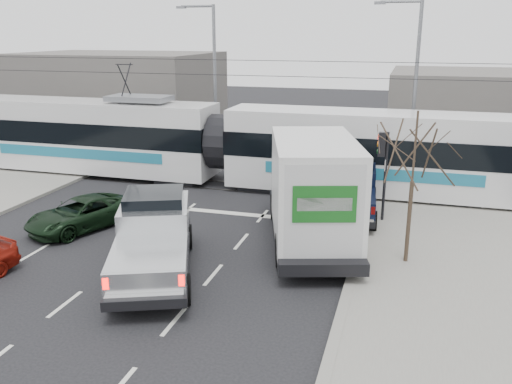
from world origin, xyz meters
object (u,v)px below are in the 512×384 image
(street_lamp_near, at_px, (412,81))
(tram, at_px, (221,143))
(bare_tree, at_px, (415,154))
(box_truck, at_px, (312,191))
(traffic_signal, at_px, (383,157))
(green_car, at_px, (82,214))
(silver_pickup, at_px, (154,235))
(navy_pickup, at_px, (352,189))
(street_lamp_far, at_px, (212,73))

(street_lamp_near, relative_size, tram, 0.31)
(bare_tree, xyz_separation_m, box_truck, (-3.42, 1.12, -1.82))
(traffic_signal, relative_size, green_car, 0.82)
(silver_pickup, relative_size, navy_pickup, 1.25)
(bare_tree, bearing_deg, street_lamp_far, 131.12)
(bare_tree, bearing_deg, navy_pickup, 116.08)
(traffic_signal, xyz_separation_m, street_lamp_near, (0.84, 7.50, 2.37))
(tram, bearing_deg, green_car, -111.08)
(traffic_signal, xyz_separation_m, box_truck, (-2.29, -2.88, -0.77))
(bare_tree, height_order, green_car, bare_tree)
(box_truck, distance_m, green_car, 9.10)
(silver_pickup, bearing_deg, bare_tree, -3.85)
(green_car, bearing_deg, bare_tree, 21.94)
(bare_tree, bearing_deg, traffic_signal, 105.76)
(traffic_signal, bearing_deg, street_lamp_far, 138.28)
(street_lamp_near, height_order, tram, street_lamp_near)
(street_lamp_near, bearing_deg, traffic_signal, -96.41)
(navy_pickup, bearing_deg, tram, 150.83)
(tram, bearing_deg, street_lamp_far, 114.49)
(street_lamp_near, relative_size, navy_pickup, 1.64)
(tram, relative_size, silver_pickup, 4.18)
(green_car, bearing_deg, silver_pickup, -8.58)
(traffic_signal, distance_m, box_truck, 3.76)
(tram, xyz_separation_m, green_car, (-3.07, -7.84, -1.47))
(box_truck, bearing_deg, traffic_signal, 35.09)
(tram, bearing_deg, silver_pickup, -82.13)
(bare_tree, distance_m, tram, 12.36)
(traffic_signal, bearing_deg, street_lamp_near, 83.59)
(bare_tree, relative_size, traffic_signal, 1.39)
(tram, bearing_deg, traffic_signal, -25.65)
(bare_tree, xyz_separation_m, street_lamp_near, (-0.29, 11.50, 1.32))
(tram, distance_m, box_truck, 9.02)
(navy_pickup, relative_size, green_car, 1.25)
(box_truck, distance_m, navy_pickup, 3.96)
(street_lamp_far, xyz_separation_m, green_car, (-0.57, -13.38, -4.50))
(bare_tree, distance_m, street_lamp_far, 17.97)
(tram, distance_m, navy_pickup, 7.66)
(street_lamp_near, distance_m, street_lamp_far, 11.67)
(tram, relative_size, box_truck, 3.43)
(street_lamp_far, bearing_deg, silver_pickup, -76.37)
(bare_tree, bearing_deg, street_lamp_near, 91.42)
(street_lamp_near, xyz_separation_m, silver_pickup, (-7.60, -14.07, -3.93))
(silver_pickup, xyz_separation_m, navy_pickup, (5.52, 7.42, -0.07))
(bare_tree, relative_size, street_lamp_near, 0.56)
(silver_pickup, bearing_deg, traffic_signal, 22.27)
(street_lamp_near, height_order, green_car, street_lamp_near)
(navy_pickup, bearing_deg, bare_tree, -68.81)
(street_lamp_far, bearing_deg, navy_pickup, -42.60)
(bare_tree, distance_m, navy_pickup, 6.02)
(silver_pickup, height_order, green_car, silver_pickup)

